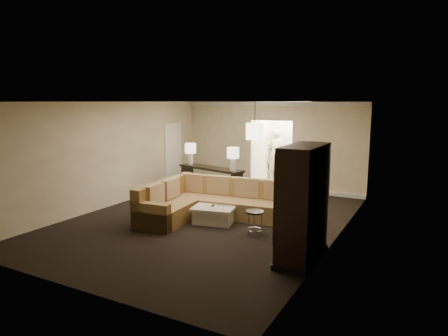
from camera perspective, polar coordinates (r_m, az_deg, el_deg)
The scene contains 19 objects.
ground at distance 9.63m, azimuth -2.33°, elevation -7.45°, with size 8.00×8.00×0.00m, color black.
wall_back at distance 12.89m, azimuth 6.72°, elevation 3.18°, with size 6.00×0.04×2.80m, color beige.
wall_front at distance 6.28m, azimuth -21.37°, elevation -4.13°, with size 6.00×0.04×2.80m, color beige.
wall_left at distance 11.13m, azimuth -15.80°, elevation 1.89°, with size 0.04×8.00×2.80m, color beige.
wall_right at distance 8.22m, azimuth 15.91°, elevation -0.72°, with size 0.04×8.00×2.80m, color beige.
ceiling at distance 9.21m, azimuth -2.45°, elevation 9.45°, with size 6.00×8.00×0.02m, color white.
crown_molding at distance 12.77m, azimuth 6.75°, elevation 9.10°, with size 6.00×0.10×0.12m, color silver.
baseboard at distance 13.06m, azimuth 6.52°, elevation -2.69°, with size 6.00×0.10×0.12m, color silver.
side_door at distance 13.30m, azimuth -7.25°, elevation 1.84°, with size 0.05×0.90×2.10m, color white.
foyer at distance 14.15m, azimuth 8.72°, elevation 3.29°, with size 1.44×2.02×2.80m.
sectional_sofa at distance 9.78m, azimuth -2.20°, elevation -4.95°, with size 3.16×2.64×0.92m.
coffee_table at distance 9.48m, azimuth -1.22°, elevation -6.47°, with size 1.14×1.14×0.40m.
console_table at distance 11.97m, azimuth -1.89°, elevation -1.54°, with size 2.29×0.99×0.86m.
armoire at distance 7.19m, azimuth 11.16°, elevation -5.31°, with size 0.62×1.44×2.07m.
drink_table at distance 8.59m, azimuth 4.42°, elevation -7.06°, with size 0.40×0.40×0.51m.
table_lamp_left at distance 12.45m, azimuth -4.82°, elevation 2.54°, with size 0.35×0.35×0.66m.
table_lamp_right at distance 11.28m, azimuth 1.29°, elevation 1.84°, with size 0.35×0.35×0.66m.
pendant_light at distance 11.64m, azimuth 4.40°, elevation 5.28°, with size 0.38×0.38×1.09m.
person at distance 14.58m, azimuth 7.37°, elevation 2.40°, with size 0.74×0.49×2.04m, color beige.
Camera 1 is at (4.70, -7.92, 2.81)m, focal length 32.00 mm.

